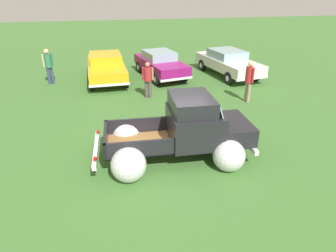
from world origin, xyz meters
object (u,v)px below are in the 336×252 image
show_car_0 (106,66)px  spectator_1 (48,64)px  show_car_2 (228,62)px  spectator_2 (249,79)px  spectator_0 (148,78)px  vintage_pickup_truck (185,133)px  show_car_1 (160,63)px

show_car_0 → spectator_1: 2.93m
spectator_1 → show_car_2: bearing=64.5°
show_car_2 → spectator_2: 4.29m
spectator_0 → show_car_2: bearing=135.2°
vintage_pickup_truck → show_car_1: (0.79, 8.59, 0.02)m
vintage_pickup_truck → spectator_1: bearing=123.2°
spectator_0 → spectator_2: bearing=87.6°
show_car_1 → show_car_2: size_ratio=0.93×
show_car_1 → spectator_1: spectator_1 is taller
show_car_1 → spectator_0: 3.45m
show_car_1 → spectator_0: size_ratio=2.78×
show_car_0 → spectator_2: bearing=50.6°
show_car_1 → spectator_1: (-5.91, -0.15, 0.28)m
spectator_2 → show_car_2: bearing=-112.7°
spectator_0 → spectator_2: spectator_2 is taller
spectator_2 → vintage_pickup_truck: bearing=32.5°
show_car_0 → show_car_1: (3.00, 0.08, -0.01)m
show_car_0 → spectator_0: spectator_0 is taller
show_car_0 → spectator_1: bearing=-91.0°
spectator_2 → spectator_0: bearing=-31.2°
vintage_pickup_truck → spectator_2: (3.90, 3.91, 0.29)m
show_car_1 → show_car_0: bearing=-100.7°
show_car_0 → show_car_2: 6.86m
show_car_0 → show_car_2: bearing=84.4°
spectator_0 → spectator_2: size_ratio=0.91×
show_car_0 → show_car_1: size_ratio=1.03×
vintage_pickup_truck → spectator_0: (-0.37, 5.34, 0.18)m
vintage_pickup_truck → show_car_1: size_ratio=1.02×
spectator_0 → spectator_2: (4.26, -1.43, 0.11)m
show_car_1 → show_car_2: 3.88m
vintage_pickup_truck → show_car_2: (4.64, 8.13, 0.03)m
show_car_1 → spectator_0: spectator_0 is taller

